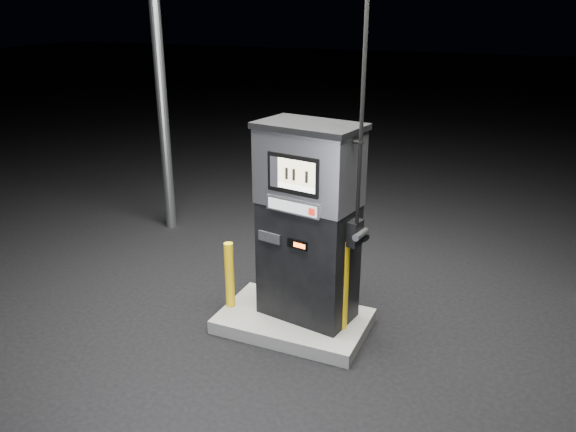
% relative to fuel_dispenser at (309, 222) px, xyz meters
% --- Properties ---
extents(ground, '(80.00, 80.00, 0.00)m').
position_rel_fuel_dispenser_xyz_m(ground, '(-0.12, -0.10, -1.24)').
color(ground, black).
rests_on(ground, ground).
extents(pump_island, '(1.60, 1.00, 0.15)m').
position_rel_fuel_dispenser_xyz_m(pump_island, '(-0.12, -0.10, -1.16)').
color(pump_island, slate).
rests_on(pump_island, ground).
extents(fuel_dispenser, '(1.21, 0.79, 4.40)m').
position_rel_fuel_dispenser_xyz_m(fuel_dispenser, '(0.00, 0.00, 0.00)').
color(fuel_dispenser, black).
rests_on(fuel_dispenser, pump_island).
extents(bollard_left, '(0.12, 0.12, 0.77)m').
position_rel_fuel_dispenser_xyz_m(bollard_left, '(-0.86, -0.19, -0.70)').
color(bollard_left, yellow).
rests_on(bollard_left, pump_island).
extents(bollard_right, '(0.16, 0.16, 1.00)m').
position_rel_fuel_dispenser_xyz_m(bollard_right, '(0.43, -0.12, -0.59)').
color(bollard_right, yellow).
rests_on(bollard_right, pump_island).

